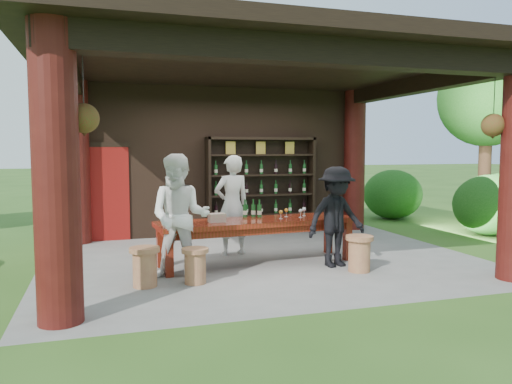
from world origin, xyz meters
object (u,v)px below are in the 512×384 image
object	(u,v)px
stool_near_right	(359,253)
stool_far_left	(145,266)
guest_woman	(180,217)
wine_shelf	(261,186)
stool_near_left	(195,265)
napkin_basket	(217,218)
host	(232,205)
guest_man	(336,217)
tasting_table	(257,226)

from	to	relation	value
stool_near_right	stool_far_left	distance (m)	3.31
stool_far_left	guest_woman	world-z (taller)	guest_woman
wine_shelf	stool_near_left	world-z (taller)	wine_shelf
stool_near_right	guest_woman	distance (m)	2.86
stool_near_left	napkin_basket	world-z (taller)	napkin_basket
host	guest_woman	bearing A→B (deg)	41.37
stool_near_right	stool_near_left	bearing A→B (deg)	178.45
napkin_basket	stool_near_right	bearing A→B (deg)	-23.74
napkin_basket	guest_man	bearing A→B (deg)	-14.58
tasting_table	host	bearing A→B (deg)	105.13
guest_man	napkin_basket	size ratio (longest dim) A/B	6.33
tasting_table	stool_far_left	bearing A→B (deg)	-155.20
stool_near_left	guest_woman	distance (m)	0.75
stool_near_right	stool_far_left	world-z (taller)	stool_near_right
stool_near_right	wine_shelf	bearing A→B (deg)	96.33
guest_woman	stool_near_right	bearing A→B (deg)	10.82
wine_shelf	host	world-z (taller)	wine_shelf
host	guest_woman	world-z (taller)	guest_woman
tasting_table	stool_near_right	world-z (taller)	tasting_table
stool_near_left	host	xyz separation A→B (m)	(1.00, 1.75, 0.64)
stool_near_left	guest_woman	world-z (taller)	guest_woman
wine_shelf	stool_near_left	distance (m)	4.36
wine_shelf	guest_woman	bearing A→B (deg)	-124.83
wine_shelf	tasting_table	distance (m)	2.95
tasting_table	stool_near_left	world-z (taller)	tasting_table
host	tasting_table	bearing A→B (deg)	95.44
tasting_table	stool_near_left	size ratio (longest dim) A/B	6.67
wine_shelf	napkin_basket	xyz separation A→B (m)	(-1.67, -2.84, -0.28)
wine_shelf	napkin_basket	bearing A→B (deg)	-120.46
guest_woman	tasting_table	bearing A→B (deg)	42.95
stool_far_left	guest_man	size ratio (longest dim) A/B	0.34
guest_woman	guest_man	world-z (taller)	guest_woman
guest_man	tasting_table	bearing A→B (deg)	145.04
napkin_basket	wine_shelf	bearing A→B (deg)	59.54
stool_near_right	stool_far_left	bearing A→B (deg)	178.00
stool_near_left	guest_woman	bearing A→B (deg)	118.07
stool_near_right	guest_woman	size ratio (longest dim) A/B	0.31
stool_near_right	guest_man	xyz separation A→B (m)	(-0.20, 0.43, 0.52)
tasting_table	guest_man	xyz separation A→B (m)	(1.18, -0.58, 0.19)
napkin_basket	host	bearing A→B (deg)	61.74
wine_shelf	stool_near_left	xyz separation A→B (m)	(-2.19, -3.69, -0.83)
host	guest_woman	distance (m)	1.86
wine_shelf	stool_near_right	distance (m)	3.86
stool_near_left	stool_near_right	bearing A→B (deg)	-1.55
tasting_table	stool_far_left	size ratio (longest dim) A/B	6.10
guest_woman	napkin_basket	xyz separation A→B (m)	(0.68, 0.54, -0.11)
host	guest_man	bearing A→B (deg)	125.41
stool_near_left	stool_near_right	size ratio (longest dim) A/B	0.90
guest_woman	napkin_basket	world-z (taller)	guest_woman
tasting_table	host	world-z (taller)	host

